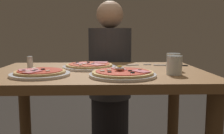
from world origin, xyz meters
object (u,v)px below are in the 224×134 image
object	(u,v)px
pizza_foreground	(123,74)
knife	(173,65)
water_glass_far	(174,67)
diner_person	(110,84)
salt_shaker	(30,63)
pizza_across_right	(89,66)
dining_table	(99,97)
pizza_across_left	(40,73)
water_glass_near	(173,63)
fork	(137,65)

from	to	relation	value
pizza_foreground	knife	bearing A→B (deg)	47.69
water_glass_far	pizza_foreground	bearing A→B (deg)	-170.53
water_glass_far	diner_person	distance (m)	0.84
salt_shaker	knife	bearing A→B (deg)	7.17
pizza_across_right	diner_person	xyz separation A→B (m)	(0.13, 0.52, -0.21)
dining_table	knife	distance (m)	0.49
dining_table	water_glass_far	world-z (taller)	water_glass_far
pizza_across_left	water_glass_near	world-z (taller)	water_glass_near
dining_table	pizza_across_right	xyz separation A→B (m)	(-0.05, 0.09, 0.15)
pizza_across_right	salt_shaker	xyz separation A→B (m)	(-0.31, -0.02, 0.02)
dining_table	water_glass_near	world-z (taller)	water_glass_near
pizza_across_left	knife	size ratio (longest dim) A/B	1.37
dining_table	knife	world-z (taller)	knife
pizza_across_right	diner_person	distance (m)	0.58
water_glass_far	knife	world-z (taller)	water_glass_far
fork	salt_shaker	bearing A→B (deg)	-167.92
dining_table	knife	size ratio (longest dim) A/B	5.52
pizza_across_right	fork	bearing A→B (deg)	21.81
salt_shaker	fork	bearing A→B (deg)	12.08
fork	water_glass_near	bearing A→B (deg)	-51.38
water_glass_far	salt_shaker	xyz separation A→B (m)	(-0.72, 0.21, -0.00)
pizza_foreground	salt_shaker	bearing A→B (deg)	152.01
dining_table	diner_person	size ratio (longest dim) A/B	0.91
dining_table	diner_person	world-z (taller)	diner_person
dining_table	pizza_across_left	world-z (taller)	pizza_across_left
water_glass_far	salt_shaker	world-z (taller)	water_glass_far
pizza_foreground	fork	distance (m)	0.40
water_glass_near	dining_table	bearing A→B (deg)	179.55
dining_table	salt_shaker	distance (m)	0.41
pizza_across_left	pizza_foreground	bearing A→B (deg)	-4.93
pizza_foreground	pizza_across_left	bearing A→B (deg)	175.07
pizza_foreground	salt_shaker	size ratio (longest dim) A/B	4.43
fork	diner_person	bearing A→B (deg)	109.61
water_glass_near	fork	world-z (taller)	water_glass_near
dining_table	salt_shaker	size ratio (longest dim) A/B	16.07
diner_person	dining_table	bearing A→B (deg)	83.11
pizza_across_left	salt_shaker	xyz separation A→B (m)	(-0.11, 0.22, 0.02)
dining_table	pizza_across_right	distance (m)	0.18
diner_person	fork	bearing A→B (deg)	109.61
fork	diner_person	size ratio (longest dim) A/B	0.13
dining_table	pizza_across_left	bearing A→B (deg)	-150.35
diner_person	water_glass_far	bearing A→B (deg)	110.09
dining_table	pizza_foreground	world-z (taller)	pizza_foreground
knife	diner_person	distance (m)	0.60
water_glass_far	knife	bearing A→B (deg)	75.47
water_glass_far	fork	distance (m)	0.36
pizza_across_left	water_glass_far	world-z (taller)	water_glass_far
water_glass_near	diner_person	world-z (taller)	diner_person
diner_person	knife	bearing A→B (deg)	129.00
knife	pizza_across_right	bearing A→B (deg)	-170.14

